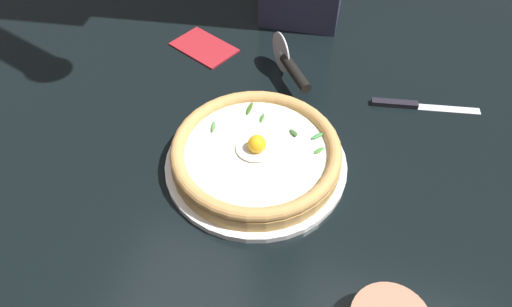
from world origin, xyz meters
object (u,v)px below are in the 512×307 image
pizza (256,153)px  pizza_cutter (291,66)px  folded_napkin (204,47)px  table_knife (409,105)px

pizza → pizza_cutter: size_ratio=2.08×
pizza_cutter → folded_napkin: 0.23m
pizza_cutter → folded_napkin: bearing=-16.1°
pizza → folded_napkin: 0.37m
pizza → table_knife: (-0.25, -0.24, -0.03)m
pizza_cutter → table_knife: size_ratio=0.67×
pizza_cutter → table_knife: pizza_cutter is taller
pizza → pizza_cutter: pizza_cutter is taller
folded_napkin → pizza_cutter: bearing=163.9°
table_knife → pizza_cutter: bearing=-0.6°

